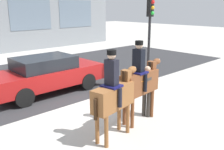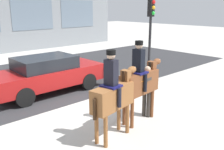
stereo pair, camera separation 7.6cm
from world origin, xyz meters
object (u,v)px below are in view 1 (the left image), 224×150
at_px(mounted_horse_lead, 114,94).
at_px(traffic_light, 150,30).
at_px(mounted_horse_companion, 140,81).
at_px(street_car_near_lane, 47,74).
at_px(pedestrian_bystander, 147,87).

relative_size(mounted_horse_lead, traffic_light, 0.64).
xyz_separation_m(mounted_horse_lead, traffic_light, (3.98, 2.03, 1.32)).
distance_m(mounted_horse_lead, mounted_horse_companion, 1.36).
xyz_separation_m(mounted_horse_companion, traffic_light, (2.64, 1.79, 1.26)).
xyz_separation_m(mounted_horse_lead, street_car_near_lane, (0.57, 4.68, -0.46)).
distance_m(mounted_horse_lead, pedestrian_bystander, 1.77).
distance_m(pedestrian_bystander, street_car_near_lane, 4.56).
bearing_deg(traffic_light, street_car_near_lane, 142.12).
distance_m(mounted_horse_companion, street_car_near_lane, 4.54).
height_order(mounted_horse_companion, traffic_light, traffic_light).
distance_m(mounted_horse_lead, street_car_near_lane, 4.74).
bearing_deg(traffic_light, mounted_horse_lead, -152.99).
xyz_separation_m(pedestrian_bystander, street_car_near_lane, (-1.16, 4.41, -0.19)).
xyz_separation_m(pedestrian_bystander, traffic_light, (2.25, 1.76, 1.58)).
height_order(mounted_horse_lead, pedestrian_bystander, mounted_horse_lead).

